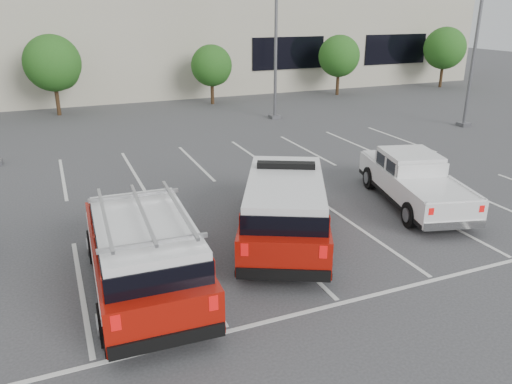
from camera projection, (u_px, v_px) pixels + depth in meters
ground at (286, 250)px, 13.80m from camera, size 120.00×120.00×0.00m
stall_markings at (231, 197)px, 17.69m from camera, size 23.00×15.00×0.01m
convention_building at (115, 28)px, 39.79m from camera, size 60.00×16.99×13.20m
tree_mid_left at (54, 65)px, 30.05m from camera, size 3.37×3.37×4.85m
tree_mid_right at (213, 67)px, 33.84m from camera, size 2.77×2.77×3.99m
tree_right at (340, 57)px, 37.35m from camera, size 3.07×3.07×4.42m
tree_far_right at (445, 50)px, 40.86m from camera, size 3.37×3.37×4.85m
light_pole_mid at (276, 28)px, 28.36m from camera, size 0.90×0.60×10.24m
light_pole_right at (478, 30)px, 26.41m from camera, size 0.90×0.60×10.24m
fire_chief_suv at (285, 211)px, 14.19m from camera, size 4.75×6.52×2.17m
white_pickup at (413, 185)px, 16.85m from camera, size 3.27×5.85×1.70m
ladder_suv at (144, 257)px, 11.52m from camera, size 2.44×5.77×2.24m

